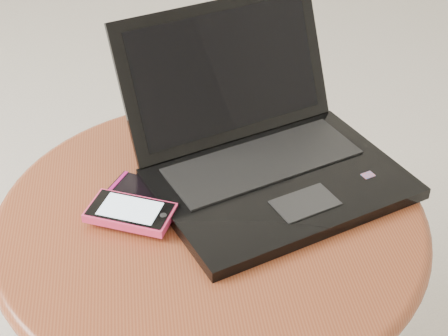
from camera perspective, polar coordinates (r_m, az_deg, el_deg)
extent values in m
cylinder|color=brown|center=(1.08, -0.99, -13.28)|extent=(0.09, 0.09, 0.42)
cylinder|color=brown|center=(0.93, -1.13, -4.28)|extent=(0.57, 0.57, 0.03)
torus|color=brown|center=(0.93, -1.13, -4.28)|extent=(0.60, 0.60, 0.03)
cube|color=black|center=(0.95, 4.83, -1.35)|extent=(0.41, 0.34, 0.02)
cube|color=black|center=(0.98, 3.37, 0.61)|extent=(0.30, 0.20, 0.00)
cube|color=black|center=(0.91, 6.96, -2.97)|extent=(0.10, 0.08, 0.00)
cube|color=red|center=(0.97, 12.23, -0.60)|extent=(0.02, 0.02, 0.00)
cube|color=black|center=(1.01, 0.19, 8.29)|extent=(0.34, 0.20, 0.20)
cube|color=black|center=(1.01, 0.30, 8.28)|extent=(0.30, 0.17, 0.16)
cube|color=black|center=(0.95, -6.65, -2.11)|extent=(0.12, 0.10, 0.01)
cube|color=#A41263|center=(0.96, -9.11, -1.18)|extent=(0.03, 0.05, 0.00)
cube|color=#E53262|center=(0.90, -8.00, -3.81)|extent=(0.13, 0.10, 0.01)
cube|color=black|center=(0.89, -8.04, -3.49)|extent=(0.12, 0.10, 0.00)
cube|color=silver|center=(0.89, -8.04, -3.45)|extent=(0.09, 0.08, 0.00)
cylinder|color=black|center=(0.88, -5.21, -4.04)|extent=(0.01, 0.01, 0.00)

